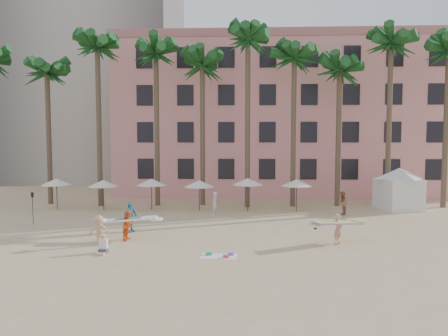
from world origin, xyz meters
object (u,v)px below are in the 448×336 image
at_px(pink_hotel, 281,121).
at_px(carrier_yellow, 338,227).
at_px(carrier_white, 128,224).
at_px(cabana, 399,185).

bearing_deg(pink_hotel, carrier_yellow, -87.86).
bearing_deg(carrier_white, carrier_yellow, -2.15).
bearing_deg(cabana, carrier_white, -150.80).
relative_size(cabana, carrier_white, 1.60).
bearing_deg(pink_hotel, cabana, -54.70).
distance_m(pink_hotel, cabana, 16.13).
height_order(cabana, carrier_white, cabana).
distance_m(carrier_yellow, carrier_white, 12.04).
distance_m(cabana, carrier_white, 22.73).
relative_size(cabana, carrier_yellow, 1.68).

